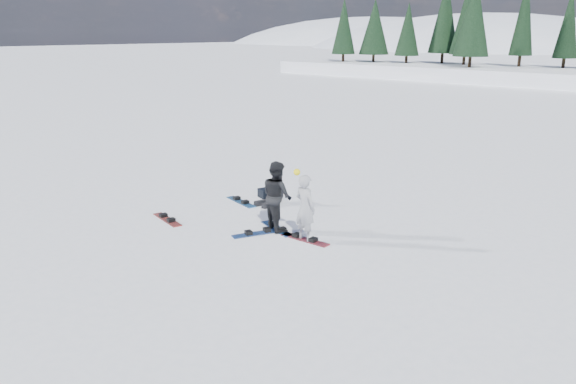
{
  "coord_description": "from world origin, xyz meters",
  "views": [
    {
      "loc": [
        8.86,
        -10.32,
        5.53
      ],
      "look_at": [
        -1.44,
        1.13,
        1.1
      ],
      "focal_mm": 35.0,
      "sensor_mm": 36.0,
      "label": 1
    }
  ],
  "objects_px": {
    "seated_rider": "(274,194)",
    "snowboard_loose_c": "(241,202)",
    "snowboard_loose_b": "(167,220)",
    "gear_bag": "(264,193)",
    "snowboarder_man": "(277,196)",
    "snowboard_loose_a": "(258,233)",
    "snowboarder_woman": "(305,208)"
  },
  "relations": [
    {
      "from": "snowboard_loose_c",
      "to": "snowboard_loose_a",
      "type": "height_order",
      "value": "same"
    },
    {
      "from": "snowboarder_man",
      "to": "snowboard_loose_b",
      "type": "bearing_deg",
      "value": 48.02
    },
    {
      "from": "snowboarder_man",
      "to": "seated_rider",
      "type": "distance_m",
      "value": 2.63
    },
    {
      "from": "gear_bag",
      "to": "snowboard_loose_c",
      "type": "distance_m",
      "value": 0.95
    },
    {
      "from": "snowboard_loose_c",
      "to": "seated_rider",
      "type": "bearing_deg",
      "value": 49.78
    },
    {
      "from": "snowboard_loose_b",
      "to": "gear_bag",
      "type": "bearing_deg",
      "value": 94.03
    },
    {
      "from": "snowboarder_man",
      "to": "snowboarder_woman",
      "type": "bearing_deg",
      "value": -167.7
    },
    {
      "from": "seated_rider",
      "to": "snowboard_loose_a",
      "type": "xyz_separation_m",
      "value": [
        1.67,
        -2.44,
        -0.31
      ]
    },
    {
      "from": "snowboarder_woman",
      "to": "snowboard_loose_c",
      "type": "distance_m",
      "value": 4.18
    },
    {
      "from": "snowboard_loose_b",
      "to": "snowboard_loose_c",
      "type": "relative_size",
      "value": 1.0
    },
    {
      "from": "snowboard_loose_b",
      "to": "snowboarder_woman",
      "type": "bearing_deg",
      "value": 31.82
    },
    {
      "from": "snowboarder_man",
      "to": "snowboard_loose_a",
      "type": "height_order",
      "value": "snowboarder_man"
    },
    {
      "from": "snowboarder_man",
      "to": "gear_bag",
      "type": "height_order",
      "value": "snowboarder_man"
    },
    {
      "from": "seated_rider",
      "to": "snowboard_loose_c",
      "type": "bearing_deg",
      "value": -137.61
    },
    {
      "from": "snowboarder_woman",
      "to": "snowboard_loose_c",
      "type": "relative_size",
      "value": 1.34
    },
    {
      "from": "snowboard_loose_c",
      "to": "snowboard_loose_b",
      "type": "bearing_deg",
      "value": -83.8
    },
    {
      "from": "snowboarder_man",
      "to": "gear_bag",
      "type": "relative_size",
      "value": 4.47
    },
    {
      "from": "seated_rider",
      "to": "snowboard_loose_b",
      "type": "xyz_separation_m",
      "value": [
        -1.23,
        -3.43,
        -0.31
      ]
    },
    {
      "from": "snowboard_loose_b",
      "to": "snowboard_loose_a",
      "type": "xyz_separation_m",
      "value": [
        2.9,
        0.99,
        0.0
      ]
    },
    {
      "from": "gear_bag",
      "to": "snowboarder_man",
      "type": "bearing_deg",
      "value": -39.02
    },
    {
      "from": "seated_rider",
      "to": "gear_bag",
      "type": "relative_size",
      "value": 2.29
    },
    {
      "from": "snowboarder_woman",
      "to": "snowboard_loose_b",
      "type": "height_order",
      "value": "snowboarder_woman"
    },
    {
      "from": "seated_rider",
      "to": "snowboard_loose_c",
      "type": "xyz_separation_m",
      "value": [
        -0.9,
        -0.67,
        -0.31
      ]
    },
    {
      "from": "snowboarder_woman",
      "to": "snowboarder_man",
      "type": "xyz_separation_m",
      "value": [
        -1.17,
        0.15,
        0.07
      ]
    },
    {
      "from": "snowboarder_man",
      "to": "snowboard_loose_a",
      "type": "relative_size",
      "value": 1.34
    },
    {
      "from": "snowboarder_man",
      "to": "snowboard_loose_c",
      "type": "bearing_deg",
      "value": -2.83
    },
    {
      "from": "gear_bag",
      "to": "snowboarder_woman",
      "type": "bearing_deg",
      "value": -30.63
    },
    {
      "from": "seated_rider",
      "to": "gear_bag",
      "type": "distance_m",
      "value": 0.77
    },
    {
      "from": "seated_rider",
      "to": "snowboard_loose_a",
      "type": "bearing_deg",
      "value": -49.92
    },
    {
      "from": "snowboarder_woman",
      "to": "seated_rider",
      "type": "bearing_deg",
      "value": -26.49
    },
    {
      "from": "gear_bag",
      "to": "snowboard_loose_c",
      "type": "relative_size",
      "value": 0.3
    },
    {
      "from": "snowboarder_man",
      "to": "snowboard_loose_c",
      "type": "height_order",
      "value": "snowboarder_man"
    }
  ]
}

